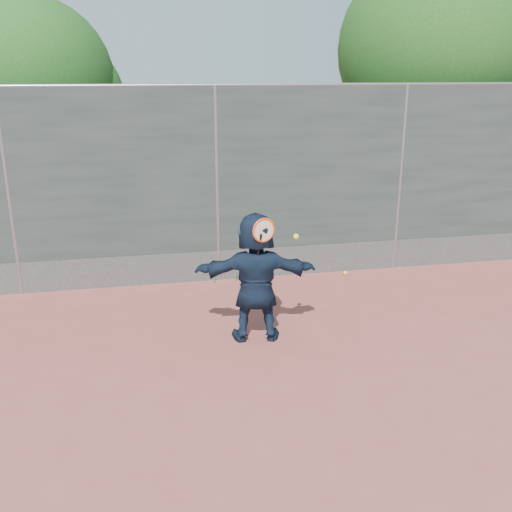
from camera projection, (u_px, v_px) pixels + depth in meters
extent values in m
plane|color=#9E4C42|center=(265.00, 395.00, 5.91)|extent=(80.00, 80.00, 0.00)
imported|color=#142338|center=(256.00, 277.00, 6.93)|extent=(1.55, 0.67, 1.62)
sphere|color=#D8F536|center=(345.00, 273.00, 9.36)|extent=(0.07, 0.07, 0.07)
cube|color=#38423D|center=(217.00, 171.00, 8.62)|extent=(20.00, 0.04, 2.50)
cube|color=slate|center=(219.00, 265.00, 9.09)|extent=(20.00, 0.03, 0.50)
cylinder|color=gray|center=(215.00, 85.00, 8.24)|extent=(20.00, 0.05, 0.05)
cylinder|color=gray|center=(9.00, 196.00, 8.14)|extent=(0.06, 0.06, 3.00)
cylinder|color=gray|center=(217.00, 187.00, 8.70)|extent=(0.06, 0.06, 3.00)
cylinder|color=gray|center=(400.00, 180.00, 9.26)|extent=(0.06, 0.06, 3.00)
torus|color=red|center=(264.00, 230.00, 6.55)|extent=(0.29, 0.11, 0.29)
cylinder|color=beige|center=(264.00, 230.00, 6.55)|extent=(0.24, 0.08, 0.25)
cylinder|color=black|center=(259.00, 247.00, 6.62)|extent=(0.07, 0.13, 0.33)
sphere|color=#D8F536|center=(296.00, 237.00, 6.69)|extent=(0.07, 0.07, 0.07)
cylinder|color=#382314|center=(421.00, 168.00, 11.66)|extent=(0.28, 0.28, 2.60)
sphere|color=#23561C|center=(432.00, 49.00, 10.95)|extent=(3.60, 3.60, 3.60)
sphere|color=#23561C|center=(458.00, 69.00, 11.38)|extent=(2.52, 2.52, 2.52)
cylinder|color=#382314|center=(44.00, 184.00, 11.06)|extent=(0.28, 0.28, 2.20)
sphere|color=#23561C|center=(31.00, 80.00, 10.46)|extent=(3.00, 3.00, 3.00)
sphere|color=#23561C|center=(68.00, 97.00, 10.85)|extent=(2.10, 2.10, 2.10)
cone|color=#387226|center=(236.00, 273.00, 9.06)|extent=(0.03, 0.03, 0.26)
cone|color=#387226|center=(254.00, 270.00, 9.13)|extent=(0.03, 0.03, 0.30)
cone|color=#387226|center=(214.00, 276.00, 8.98)|extent=(0.03, 0.03, 0.22)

